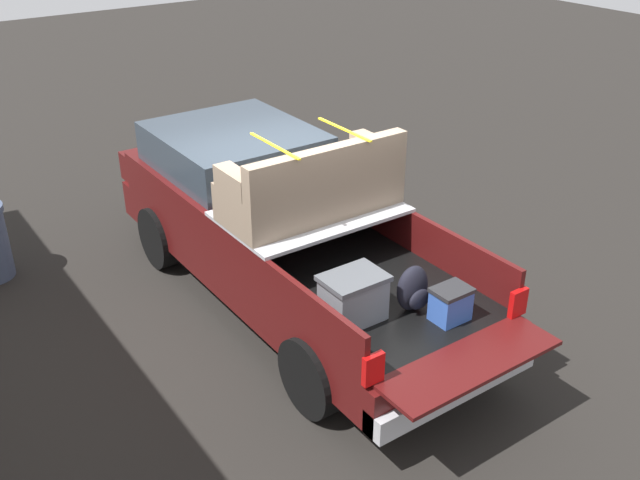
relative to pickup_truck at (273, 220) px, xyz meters
The scene contains 2 objects.
ground_plane 1.02m from the pickup_truck, behind, with size 40.00×40.00×0.00m, color black.
pickup_truck is the anchor object (origin of this frame).
Camera 1 is at (-6.30, 4.00, 4.75)m, focal length 40.77 mm.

